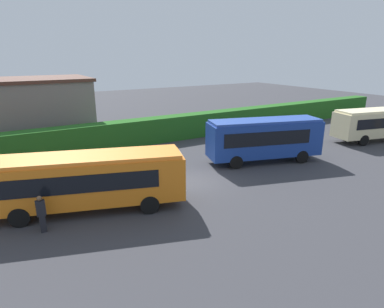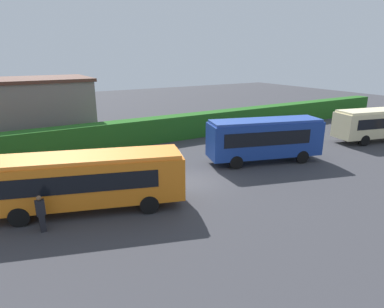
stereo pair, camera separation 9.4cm
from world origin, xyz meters
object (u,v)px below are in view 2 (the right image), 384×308
(bus_cream, at_px, (383,122))
(person_left, at_px, (41,213))
(person_far, at_px, (348,123))
(bus_orange, at_px, (87,179))
(person_center, at_px, (111,174))
(bus_blue, at_px, (265,138))
(traffic_cone, at_px, (238,134))

(bus_cream, relative_size, person_left, 5.60)
(person_left, bearing_deg, person_far, -81.26)
(bus_orange, xyz_separation_m, person_center, (2.05, 2.45, -0.91))
(bus_blue, xyz_separation_m, traffic_cone, (3.25, 7.25, -1.60))
(traffic_cone, bearing_deg, person_center, -157.57)
(bus_cream, height_order, person_left, bus_cream)
(bus_orange, xyz_separation_m, bus_blue, (13.75, 1.37, 0.13))
(bus_orange, xyz_separation_m, person_far, (28.55, 4.44, -0.79))
(person_left, height_order, traffic_cone, person_left)
(person_center, bearing_deg, bus_blue, -141.12)
(person_center, xyz_separation_m, person_far, (26.51, 1.98, 0.12))
(person_left, height_order, person_far, person_far)
(bus_cream, distance_m, person_far, 4.08)
(person_left, distance_m, person_far, 31.53)
(traffic_cone, bearing_deg, person_far, -19.92)
(bus_blue, distance_m, person_far, 15.15)
(bus_orange, height_order, traffic_cone, bus_orange)
(person_far, bearing_deg, bus_cream, -8.04)
(person_center, distance_m, traffic_cone, 16.18)
(bus_orange, xyz_separation_m, traffic_cone, (17.00, 8.62, -1.47))
(bus_cream, xyz_separation_m, person_far, (0.48, 3.97, -0.79))
(bus_orange, height_order, bus_cream, bus_cream)
(person_far, bearing_deg, bus_orange, -82.25)
(bus_blue, xyz_separation_m, person_far, (14.81, 3.07, -0.92))
(bus_cream, bearing_deg, traffic_cone, 156.82)
(bus_cream, bearing_deg, person_left, -163.61)
(traffic_cone, bearing_deg, bus_blue, -114.15)
(bus_orange, distance_m, person_center, 3.32)
(bus_blue, bearing_deg, person_far, 28.37)
(bus_orange, height_order, person_far, bus_orange)
(bus_cream, relative_size, person_far, 5.54)
(person_far, bearing_deg, person_left, -80.73)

